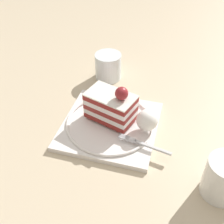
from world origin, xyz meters
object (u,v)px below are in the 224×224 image
cake_slice (112,106)px  fork (143,144)px  whipped_cream_dollop (147,120)px  drink_glass_far (108,67)px  dessert_plate (112,125)px  drink_glass_near (223,180)px

cake_slice → fork: 0.11m
whipped_cream_dollop → fork: whipped_cream_dollop is taller
cake_slice → drink_glass_far: cake_slice is taller
dessert_plate → fork: 0.10m
drink_glass_near → drink_glass_far: 0.44m
fork → drink_glass_far: 0.29m
dessert_plate → cake_slice: bearing=-85.0°
fork → drink_glass_far: size_ratio=1.56×
cake_slice → drink_glass_near: 0.28m
dessert_plate → whipped_cream_dollop: bearing=169.4°
drink_glass_far → whipped_cream_dollop: bearing=115.9°
cake_slice → drink_glass_far: (0.03, -0.19, -0.02)m
drink_glass_far → fork: bearing=110.1°
dessert_plate → cake_slice: cake_slice is taller
cake_slice → fork: bearing=131.7°
dessert_plate → drink_glass_near: size_ratio=3.03×
whipped_cream_dollop → dessert_plate: bearing=-10.6°
drink_glass_near → drink_glass_far: size_ratio=1.12×
fork → drink_glass_far: (0.10, -0.27, 0.01)m
dessert_plate → whipped_cream_dollop: whipped_cream_dollop is taller
dessert_plate → cake_slice: (0.00, -0.02, 0.04)m
cake_slice → dessert_plate: bearing=95.0°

